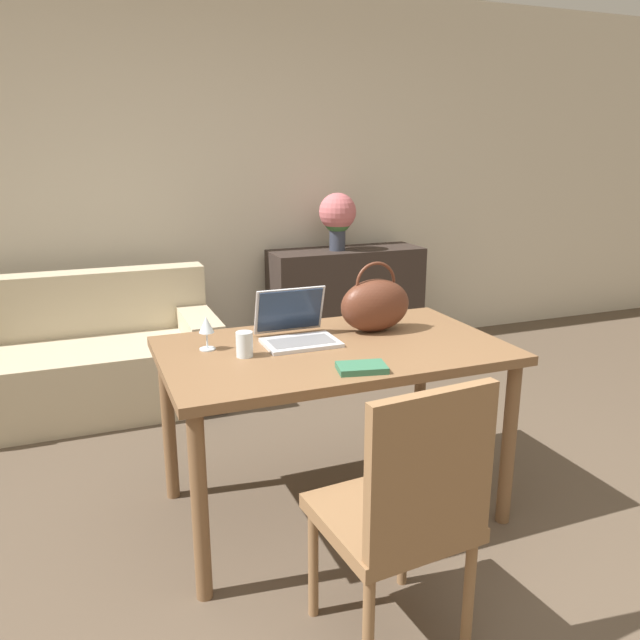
{
  "coord_description": "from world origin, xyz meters",
  "views": [
    {
      "loc": [
        -0.93,
        -1.66,
        1.58
      ],
      "look_at": [
        -0.02,
        0.65,
        0.89
      ],
      "focal_mm": 35.0,
      "sensor_mm": 36.0,
      "label": 1
    }
  ],
  "objects_px": {
    "handbag": "(375,305)",
    "laptop": "(296,327)",
    "flower_vase": "(338,216)",
    "drinking_glass": "(244,344)",
    "chair": "(405,507)",
    "couch": "(83,364)",
    "wine_glass": "(206,327)"
  },
  "relations": [
    {
      "from": "drinking_glass",
      "to": "wine_glass",
      "type": "relative_size",
      "value": 0.72
    },
    {
      "from": "couch",
      "to": "handbag",
      "type": "distance_m",
      "value": 2.06
    },
    {
      "from": "drinking_glass",
      "to": "handbag",
      "type": "bearing_deg",
      "value": 11.54
    },
    {
      "from": "flower_vase",
      "to": "handbag",
      "type": "bearing_deg",
      "value": -107.84
    },
    {
      "from": "handbag",
      "to": "wine_glass",
      "type": "bearing_deg",
      "value": 179.26
    },
    {
      "from": "laptop",
      "to": "drinking_glass",
      "type": "xyz_separation_m",
      "value": [
        -0.26,
        -0.13,
        -0.01
      ]
    },
    {
      "from": "chair",
      "to": "couch",
      "type": "relative_size",
      "value": 0.58
    },
    {
      "from": "couch",
      "to": "flower_vase",
      "type": "xyz_separation_m",
      "value": [
        1.84,
        0.29,
        0.81
      ]
    },
    {
      "from": "laptop",
      "to": "flower_vase",
      "type": "distance_m",
      "value": 2.05
    },
    {
      "from": "handbag",
      "to": "drinking_glass",
      "type": "bearing_deg",
      "value": -168.46
    },
    {
      "from": "handbag",
      "to": "flower_vase",
      "type": "distance_m",
      "value": 1.89
    },
    {
      "from": "drinking_glass",
      "to": "wine_glass",
      "type": "height_order",
      "value": "wine_glass"
    },
    {
      "from": "chair",
      "to": "handbag",
      "type": "distance_m",
      "value": 1.11
    },
    {
      "from": "drinking_glass",
      "to": "flower_vase",
      "type": "distance_m",
      "value": 2.3
    },
    {
      "from": "couch",
      "to": "flower_vase",
      "type": "bearing_deg",
      "value": 9.08
    },
    {
      "from": "couch",
      "to": "laptop",
      "type": "xyz_separation_m",
      "value": [
        0.89,
        -1.5,
        0.55
      ]
    },
    {
      "from": "flower_vase",
      "to": "couch",
      "type": "bearing_deg",
      "value": -170.92
    },
    {
      "from": "laptop",
      "to": "drinking_glass",
      "type": "bearing_deg",
      "value": -153.47
    },
    {
      "from": "couch",
      "to": "laptop",
      "type": "relative_size",
      "value": 5.19
    },
    {
      "from": "laptop",
      "to": "flower_vase",
      "type": "relative_size",
      "value": 0.74
    },
    {
      "from": "wine_glass",
      "to": "flower_vase",
      "type": "height_order",
      "value": "flower_vase"
    },
    {
      "from": "laptop",
      "to": "handbag",
      "type": "height_order",
      "value": "handbag"
    },
    {
      "from": "chair",
      "to": "laptop",
      "type": "distance_m",
      "value": 1.03
    },
    {
      "from": "handbag",
      "to": "chair",
      "type": "bearing_deg",
      "value": -110.94
    },
    {
      "from": "handbag",
      "to": "laptop",
      "type": "bearing_deg",
      "value": -179.95
    },
    {
      "from": "couch",
      "to": "wine_glass",
      "type": "distance_m",
      "value": 1.68
    },
    {
      "from": "laptop",
      "to": "drinking_glass",
      "type": "height_order",
      "value": "laptop"
    },
    {
      "from": "chair",
      "to": "flower_vase",
      "type": "relative_size",
      "value": 2.24
    },
    {
      "from": "wine_glass",
      "to": "handbag",
      "type": "xyz_separation_m",
      "value": [
        0.77,
        -0.01,
        0.03
      ]
    },
    {
      "from": "chair",
      "to": "handbag",
      "type": "xyz_separation_m",
      "value": [
        0.38,
        0.98,
        0.38
      ]
    },
    {
      "from": "wine_glass",
      "to": "flower_vase",
      "type": "xyz_separation_m",
      "value": [
        1.34,
        1.78,
        0.23
      ]
    },
    {
      "from": "chair",
      "to": "drinking_glass",
      "type": "bearing_deg",
      "value": 102.86
    }
  ]
}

